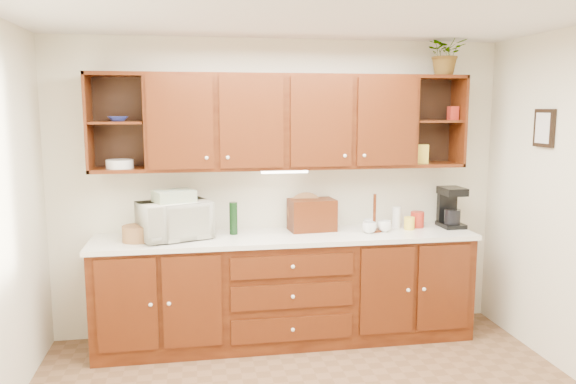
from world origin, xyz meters
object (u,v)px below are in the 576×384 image
object	(u,v)px
microwave	(175,220)
coffee_maker	(451,208)
potted_plant	(446,53)
bread_box	(312,215)

from	to	relation	value
microwave	coffee_maker	size ratio (longest dim) A/B	1.54
coffee_maker	microwave	bearing A→B (deg)	-179.47
coffee_maker	potted_plant	distance (m)	1.37
microwave	bread_box	size ratio (longest dim) A/B	1.41
bread_box	potted_plant	world-z (taller)	potted_plant
bread_box	potted_plant	size ratio (longest dim) A/B	1.05
coffee_maker	potted_plant	bearing A→B (deg)	163.93
microwave	potted_plant	world-z (taller)	potted_plant
potted_plant	coffee_maker	bearing A→B (deg)	-15.15
microwave	bread_box	distance (m)	1.19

